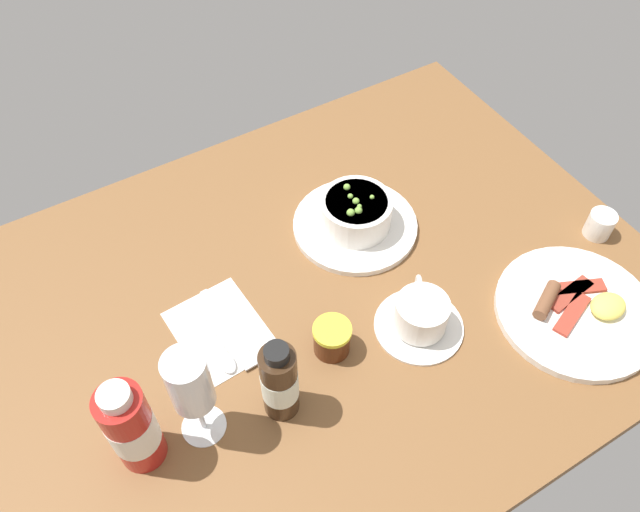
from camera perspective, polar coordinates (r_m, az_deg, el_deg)
The scene contains 10 objects.
ground_plane at distance 106.44cm, azimuth 0.23°, elevation -3.84°, with size 110.00×84.00×3.00cm, color brown.
porridge_bowl at distance 111.93cm, azimuth 3.19°, elevation 3.59°, with size 21.99×21.99×7.68cm.
cutlery_setting at distance 102.01cm, azimuth -8.81°, elevation -6.75°, with size 13.92×17.20×0.90cm.
coffee_cup at distance 100.47cm, azimuth 8.96°, elevation -5.33°, with size 14.12×14.12×6.45cm.
creamer_jug at distance 121.45cm, azimuth 23.64°, elevation 2.61°, with size 5.55×4.62×5.38cm.
wine_glass at distance 84.13cm, azimuth -11.50°, elevation -11.20°, with size 6.37×6.37×18.46cm.
jam_jar at distance 97.29cm, azimuth 1.07°, elevation -7.36°, with size 5.90×5.90×5.58cm.
sauce_bottle_red at distance 88.39cm, azimuth -16.45°, elevation -14.42°, with size 6.39×6.39×17.67cm.
sauce_bottle_brown at distance 88.96cm, azimuth -3.62°, elevation -11.12°, with size 5.21×5.21×15.85cm.
breakfast_plate at distance 110.23cm, azimuth 21.87°, elevation -4.46°, with size 25.42×25.42×3.70cm.
Camera 1 is at (31.05, 51.67, 86.22)cm, focal length 35.94 mm.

